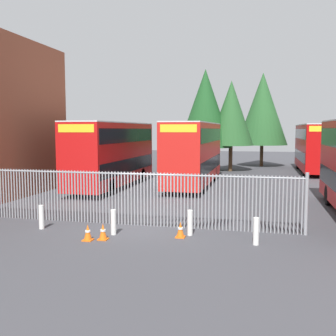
{
  "coord_description": "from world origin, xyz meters",
  "views": [
    {
      "loc": [
        4.6,
        -15.24,
        3.92
      ],
      "look_at": [
        0.0,
        4.0,
        2.0
      ],
      "focal_mm": 42.23,
      "sensor_mm": 36.0,
      "label": 1
    }
  ],
  "objects_px": {
    "double_decker_bus_behind_fence_left": "(113,152)",
    "traffic_cone_mid_forecourt": "(88,233)",
    "double_decker_bus_behind_fence_right": "(194,151)",
    "bollard_near_right": "(190,223)",
    "bollard_far_right": "(256,231)",
    "traffic_cone_by_gate": "(103,232)",
    "double_decker_bus_far_back": "(314,146)",
    "bollard_center_front": "(113,222)",
    "traffic_cone_near_kerb": "(180,230)",
    "bollard_near_left": "(41,217)"
  },
  "relations": [
    {
      "from": "bollard_center_front",
      "to": "traffic_cone_near_kerb",
      "type": "distance_m",
      "value": 2.53
    },
    {
      "from": "bollard_near_left",
      "to": "bollard_center_front",
      "type": "bearing_deg",
      "value": -2.86
    },
    {
      "from": "double_decker_bus_behind_fence_right",
      "to": "bollard_center_front",
      "type": "xyz_separation_m",
      "value": [
        -0.72,
        -13.66,
        -1.95
      ]
    },
    {
      "from": "bollard_far_right",
      "to": "traffic_cone_by_gate",
      "type": "xyz_separation_m",
      "value": [
        -5.33,
        -0.62,
        -0.19
      ]
    },
    {
      "from": "double_decker_bus_far_back",
      "to": "traffic_cone_mid_forecourt",
      "type": "bearing_deg",
      "value": -112.34
    },
    {
      "from": "bollard_center_front",
      "to": "traffic_cone_near_kerb",
      "type": "xyz_separation_m",
      "value": [
        2.52,
        0.2,
        -0.19
      ]
    },
    {
      "from": "double_decker_bus_far_back",
      "to": "bollard_near_right",
      "type": "distance_m",
      "value": 25.32
    },
    {
      "from": "double_decker_bus_behind_fence_right",
      "to": "bollard_far_right",
      "type": "distance_m",
      "value": 14.62
    },
    {
      "from": "double_decker_bus_behind_fence_left",
      "to": "bollard_far_right",
      "type": "xyz_separation_m",
      "value": [
        9.76,
        -11.73,
        -1.95
      ]
    },
    {
      "from": "double_decker_bus_far_back",
      "to": "bollard_center_front",
      "type": "height_order",
      "value": "double_decker_bus_far_back"
    },
    {
      "from": "traffic_cone_near_kerb",
      "to": "bollard_far_right",
      "type": "bearing_deg",
      "value": -6.6
    },
    {
      "from": "bollard_near_left",
      "to": "bollard_near_right",
      "type": "bearing_deg",
      "value": 4.2
    },
    {
      "from": "double_decker_bus_behind_fence_left",
      "to": "bollard_near_left",
      "type": "xyz_separation_m",
      "value": [
        1.46,
        -11.46,
        -1.95
      ]
    },
    {
      "from": "double_decker_bus_behind_fence_left",
      "to": "traffic_cone_by_gate",
      "type": "xyz_separation_m",
      "value": [
        4.44,
        -12.34,
        -2.13
      ]
    },
    {
      "from": "bollard_near_right",
      "to": "double_decker_bus_behind_fence_right",
      "type": "bearing_deg",
      "value": 99.06
    },
    {
      "from": "bollard_far_right",
      "to": "bollard_near_left",
      "type": "bearing_deg",
      "value": 178.15
    },
    {
      "from": "traffic_cone_near_kerb",
      "to": "traffic_cone_by_gate",
      "type": "bearing_deg",
      "value": -160.55
    },
    {
      "from": "traffic_cone_mid_forecourt",
      "to": "bollard_far_right",
      "type": "bearing_deg",
      "value": 8.3
    },
    {
      "from": "double_decker_bus_far_back",
      "to": "traffic_cone_by_gate",
      "type": "height_order",
      "value": "double_decker_bus_far_back"
    },
    {
      "from": "double_decker_bus_behind_fence_left",
      "to": "traffic_cone_by_gate",
      "type": "height_order",
      "value": "double_decker_bus_behind_fence_left"
    },
    {
      "from": "traffic_cone_mid_forecourt",
      "to": "double_decker_bus_far_back",
      "type": "bearing_deg",
      "value": 67.66
    },
    {
      "from": "bollard_near_left",
      "to": "bollard_near_right",
      "type": "height_order",
      "value": "same"
    },
    {
      "from": "bollard_near_right",
      "to": "traffic_cone_by_gate",
      "type": "distance_m",
      "value": 3.21
    },
    {
      "from": "double_decker_bus_behind_fence_right",
      "to": "bollard_near_right",
      "type": "bearing_deg",
      "value": -80.94
    },
    {
      "from": "double_decker_bus_far_back",
      "to": "traffic_cone_by_gate",
      "type": "xyz_separation_m",
      "value": [
        -10.1,
        -25.52,
        -2.13
      ]
    },
    {
      "from": "bollard_near_left",
      "to": "traffic_cone_near_kerb",
      "type": "bearing_deg",
      "value": 0.44
    },
    {
      "from": "double_decker_bus_behind_fence_left",
      "to": "bollard_near_right",
      "type": "height_order",
      "value": "double_decker_bus_behind_fence_left"
    },
    {
      "from": "double_decker_bus_behind_fence_right",
      "to": "bollard_center_front",
      "type": "height_order",
      "value": "double_decker_bus_behind_fence_right"
    },
    {
      "from": "double_decker_bus_far_back",
      "to": "bollard_near_right",
      "type": "xyz_separation_m",
      "value": [
        -7.18,
        -24.2,
        -1.95
      ]
    },
    {
      "from": "double_decker_bus_behind_fence_left",
      "to": "double_decker_bus_far_back",
      "type": "bearing_deg",
      "value": 42.18
    },
    {
      "from": "bollard_center_front",
      "to": "double_decker_bus_behind_fence_right",
      "type": "bearing_deg",
      "value": 86.99
    },
    {
      "from": "bollard_near_right",
      "to": "traffic_cone_by_gate",
      "type": "relative_size",
      "value": 1.61
    },
    {
      "from": "double_decker_bus_behind_fence_right",
      "to": "bollard_center_front",
      "type": "bearing_deg",
      "value": -93.01
    },
    {
      "from": "double_decker_bus_behind_fence_right",
      "to": "bollard_far_right",
      "type": "relative_size",
      "value": 11.38
    },
    {
      "from": "bollard_far_right",
      "to": "bollard_near_right",
      "type": "bearing_deg",
      "value": 163.77
    },
    {
      "from": "bollard_far_right",
      "to": "double_decker_bus_behind_fence_right",
      "type": "bearing_deg",
      "value": 108.07
    },
    {
      "from": "double_decker_bus_behind_fence_right",
      "to": "traffic_cone_mid_forecourt",
      "type": "height_order",
      "value": "double_decker_bus_behind_fence_right"
    },
    {
      "from": "double_decker_bus_behind_fence_right",
      "to": "bollard_near_right",
      "type": "height_order",
      "value": "double_decker_bus_behind_fence_right"
    },
    {
      "from": "bollard_center_front",
      "to": "double_decker_bus_behind_fence_left",
      "type": "bearing_deg",
      "value": 111.4
    },
    {
      "from": "bollard_near_left",
      "to": "double_decker_bus_behind_fence_left",
      "type": "bearing_deg",
      "value": 97.25
    },
    {
      "from": "double_decker_bus_behind_fence_left",
      "to": "double_decker_bus_far_back",
      "type": "relative_size",
      "value": 1.0
    },
    {
      "from": "traffic_cone_by_gate",
      "to": "traffic_cone_near_kerb",
      "type": "bearing_deg",
      "value": 19.45
    },
    {
      "from": "double_decker_bus_behind_fence_right",
      "to": "bollard_near_right",
      "type": "relative_size",
      "value": 11.38
    },
    {
      "from": "double_decker_bus_far_back",
      "to": "bollard_far_right",
      "type": "distance_m",
      "value": 25.43
    },
    {
      "from": "double_decker_bus_behind_fence_left",
      "to": "bollard_near_right",
      "type": "bearing_deg",
      "value": -56.29
    },
    {
      "from": "bollard_near_right",
      "to": "bollard_near_left",
      "type": "bearing_deg",
      "value": -175.8
    },
    {
      "from": "bollard_center_front",
      "to": "traffic_cone_mid_forecourt",
      "type": "distance_m",
      "value": 1.15
    },
    {
      "from": "double_decker_bus_behind_fence_right",
      "to": "bollard_far_right",
      "type": "bearing_deg",
      "value": -71.93
    },
    {
      "from": "double_decker_bus_behind_fence_left",
      "to": "traffic_cone_mid_forecourt",
      "type": "height_order",
      "value": "double_decker_bus_behind_fence_left"
    },
    {
      "from": "double_decker_bus_far_back",
      "to": "bollard_near_right",
      "type": "relative_size",
      "value": 11.38
    }
  ]
}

